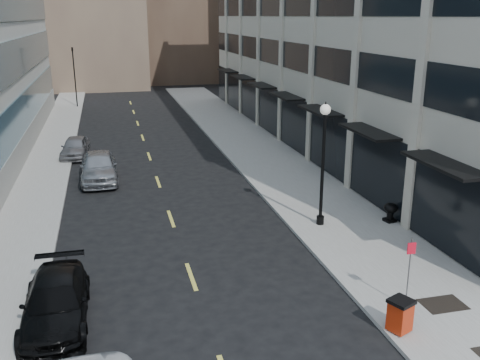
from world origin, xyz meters
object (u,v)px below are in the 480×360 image
car_black_pickup (56,302)px  trash_bin (400,314)px  lamppost (323,154)px  car_silver_sedan (99,167)px  traffic_signal (72,51)px  sign_post (410,263)px  car_grey_sedan (75,147)px  urn_planter (390,210)px

car_black_pickup → trash_bin: size_ratio=4.58×
car_black_pickup → lamppost: size_ratio=0.86×
car_silver_sedan → trash_bin: bearing=-65.1°
trash_bin → lamppost: lamppost is taller
traffic_signal → sign_post: (11.84, -44.03, -4.02)m
traffic_signal → car_grey_sedan: traffic_signal is taller
trash_bin → car_grey_sedan: bearing=88.9°
lamppost → car_black_pickup: bearing=-153.9°
urn_planter → car_black_pickup: bearing=-161.0°
sign_post → urn_planter: size_ratio=2.76×
sign_post → car_silver_sedan: bearing=123.2°
trash_bin → urn_planter: size_ratio=1.19×
car_black_pickup → urn_planter: car_black_pickup is taller
lamppost → sign_post: size_ratio=2.31×
traffic_signal → car_black_pickup: bearing=-88.7°
lamppost → urn_planter: (3.20, -0.48, -2.73)m
traffic_signal → trash_bin: traffic_signal is taller
trash_bin → sign_post: size_ratio=0.43×
car_grey_sedan → car_black_pickup: bearing=-82.9°
traffic_signal → car_silver_sedan: bearing=-85.2°
car_black_pickup → urn_planter: (14.11, 4.85, -0.01)m
car_silver_sedan → trash_bin: 20.17m
car_black_pickup → lamppost: lamppost is taller
car_grey_sedan → lamppost: size_ratio=0.73×
lamppost → urn_planter: bearing=-8.6°
car_silver_sedan → trash_bin: size_ratio=4.84×
lamppost → urn_planter: size_ratio=6.36×
urn_planter → traffic_signal: bearing=112.1°
car_silver_sedan → car_grey_sedan: car_silver_sedan is taller
traffic_signal → car_black_pickup: size_ratio=1.46×
car_silver_sedan → trash_bin: (8.64, -18.23, -0.15)m
lamppost → urn_planter: 4.23m
car_black_pickup → trash_bin: (9.91, -3.23, 0.02)m
trash_bin → traffic_signal: bearing=79.6°
car_black_pickup → lamppost: (10.91, 5.34, 2.71)m
traffic_signal → car_silver_sedan: traffic_signal is taller
urn_planter → trash_bin: bearing=-117.5°
car_silver_sedan → car_grey_sedan: (-1.56, 6.00, -0.17)m
car_silver_sedan → sign_post: (9.58, -17.03, 0.84)m
car_silver_sedan → urn_planter: bearing=-38.8°
car_black_pickup → lamppost: bearing=26.5°
lamppost → sign_post: (-0.06, -7.37, -1.71)m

